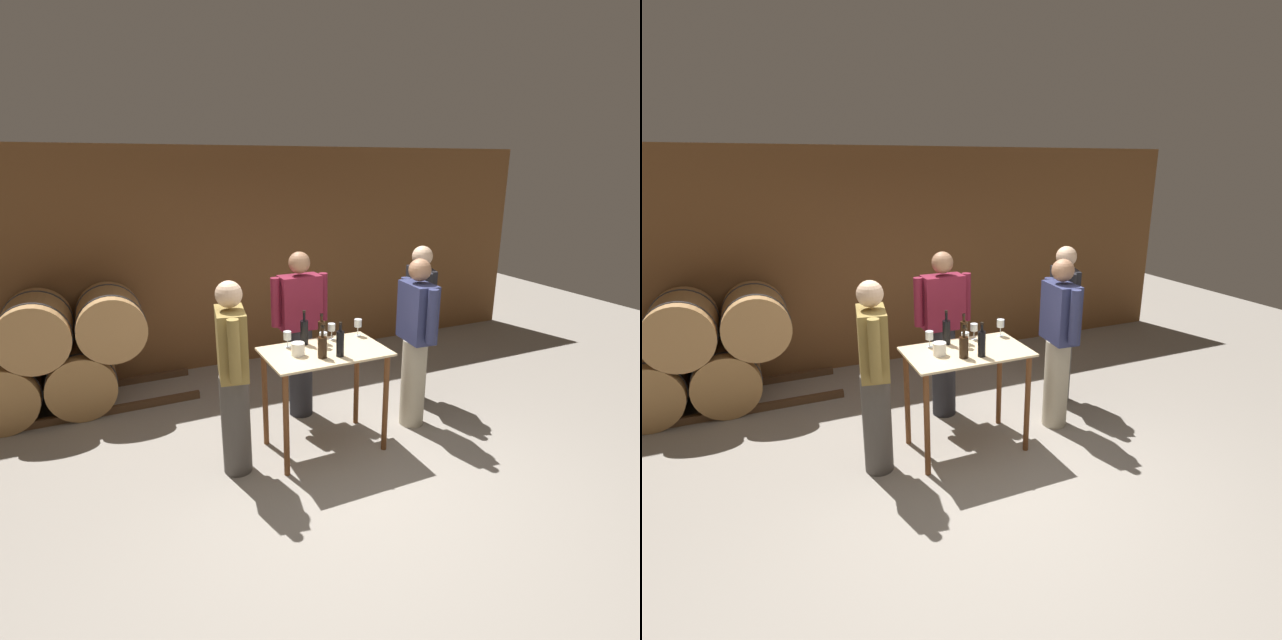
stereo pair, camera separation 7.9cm
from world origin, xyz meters
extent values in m
plane|color=gray|center=(0.00, 0.00, 0.00)|extent=(14.00, 14.00, 0.00)
cube|color=brown|center=(0.00, 2.93, 1.35)|extent=(8.40, 0.05, 2.70)
cube|color=#4C331E|center=(-2.34, 2.05, 0.04)|extent=(3.01, 0.06, 0.08)
cube|color=#4C331E|center=(-2.34, 2.75, 0.04)|extent=(3.01, 0.06, 0.08)
cylinder|color=#9E7242|center=(-2.69, 2.40, 0.33)|extent=(0.67, 0.87, 0.67)
cylinder|color=#38383D|center=(-2.69, 2.13, 0.33)|extent=(0.68, 0.03, 0.68)
cylinder|color=#38383D|center=(-2.69, 2.66, 0.33)|extent=(0.68, 0.03, 0.68)
cylinder|color=#9E7242|center=(-1.99, 2.40, 0.33)|extent=(0.67, 0.87, 0.67)
cylinder|color=#38383D|center=(-1.99, 2.13, 0.33)|extent=(0.68, 0.03, 0.68)
cylinder|color=#38383D|center=(-1.99, 2.66, 0.33)|extent=(0.68, 0.03, 0.68)
cylinder|color=#AD7F4C|center=(-2.34, 2.40, 0.90)|extent=(0.67, 0.87, 0.67)
cylinder|color=#38383D|center=(-2.34, 2.13, 0.90)|extent=(0.68, 0.03, 0.68)
cylinder|color=#38383D|center=(-2.34, 2.66, 0.90)|extent=(0.68, 0.03, 0.68)
cylinder|color=#AD7F4C|center=(-1.64, 2.40, 0.90)|extent=(0.67, 0.87, 0.67)
cylinder|color=#38383D|center=(-1.64, 2.13, 0.90)|extent=(0.68, 0.03, 0.68)
cylinder|color=#38383D|center=(-1.64, 2.66, 0.90)|extent=(0.68, 0.03, 0.68)
cube|color=beige|center=(0.01, 0.55, 0.93)|extent=(1.06, 0.66, 0.02)
cylinder|color=brown|center=(-0.46, 0.29, 0.46)|extent=(0.05, 0.05, 0.92)
cylinder|color=brown|center=(0.48, 0.29, 0.46)|extent=(0.05, 0.05, 0.92)
cylinder|color=brown|center=(-0.46, 0.82, 0.46)|extent=(0.05, 0.05, 0.92)
cylinder|color=brown|center=(0.48, 0.82, 0.46)|extent=(0.05, 0.05, 0.92)
cylinder|color=black|center=(-0.09, 0.77, 1.06)|extent=(0.07, 0.07, 0.22)
cylinder|color=black|center=(-0.09, 0.77, 1.21)|extent=(0.02, 0.02, 0.10)
cylinder|color=black|center=(-0.09, 0.77, 1.25)|extent=(0.03, 0.03, 0.02)
cylinder|color=black|center=(-0.08, 0.41, 1.04)|extent=(0.08, 0.08, 0.18)
cylinder|color=black|center=(-0.08, 0.41, 1.18)|extent=(0.02, 0.02, 0.10)
cylinder|color=black|center=(-0.08, 0.41, 1.22)|extent=(0.03, 0.03, 0.02)
cylinder|color=black|center=(0.07, 0.75, 1.04)|extent=(0.07, 0.07, 0.20)
cylinder|color=black|center=(0.07, 0.75, 1.18)|extent=(0.02, 0.02, 0.07)
cylinder|color=black|center=(0.07, 0.75, 1.21)|extent=(0.03, 0.03, 0.02)
cylinder|color=black|center=(0.07, 0.38, 1.05)|extent=(0.07, 0.07, 0.22)
cylinder|color=black|center=(0.07, 0.38, 1.21)|extent=(0.02, 0.02, 0.08)
cylinder|color=black|center=(0.07, 0.38, 1.24)|extent=(0.03, 0.03, 0.02)
cylinder|color=silver|center=(-0.26, 0.77, 0.95)|extent=(0.06, 0.06, 0.00)
cylinder|color=silver|center=(-0.26, 0.77, 0.98)|extent=(0.01, 0.01, 0.07)
cylinder|color=silver|center=(-0.26, 0.77, 1.05)|extent=(0.07, 0.07, 0.07)
cylinder|color=silver|center=(0.03, 0.63, 0.95)|extent=(0.06, 0.06, 0.00)
cylinder|color=silver|center=(0.03, 0.63, 0.98)|extent=(0.01, 0.01, 0.07)
cylinder|color=silver|center=(0.03, 0.63, 1.05)|extent=(0.07, 0.07, 0.07)
cylinder|color=silver|center=(0.19, 0.79, 0.95)|extent=(0.06, 0.06, 0.00)
cylinder|color=silver|center=(0.19, 0.79, 0.99)|extent=(0.01, 0.01, 0.08)
cylinder|color=silver|center=(0.19, 0.79, 1.06)|extent=(0.07, 0.07, 0.07)
cylinder|color=silver|center=(0.45, 0.78, 0.95)|extent=(0.06, 0.06, 0.00)
cylinder|color=silver|center=(0.45, 0.78, 0.99)|extent=(0.01, 0.01, 0.09)
cylinder|color=silver|center=(0.45, 0.78, 1.07)|extent=(0.07, 0.07, 0.07)
cylinder|color=white|center=(-0.25, 0.55, 1.00)|extent=(0.11, 0.11, 0.11)
cylinder|color=#4C4742|center=(1.32, 1.02, 0.43)|extent=(0.24, 0.24, 0.87)
cube|color=black|center=(1.32, 1.02, 1.17)|extent=(0.34, 0.45, 0.60)
sphere|color=beige|center=(1.32, 1.02, 1.60)|extent=(0.21, 0.21, 0.21)
cylinder|color=black|center=(1.41, 1.26, 1.20)|extent=(0.09, 0.09, 0.54)
cylinder|color=black|center=(1.24, 0.79, 1.20)|extent=(0.09, 0.09, 0.54)
cylinder|color=#232328|center=(0.06, 1.24, 0.47)|extent=(0.24, 0.24, 0.94)
cube|color=maroon|center=(0.06, 1.24, 1.20)|extent=(0.40, 0.22, 0.53)
sphere|color=#9E7051|center=(0.06, 1.24, 1.59)|extent=(0.21, 0.21, 0.21)
cylinder|color=maroon|center=(0.31, 1.24, 1.23)|extent=(0.09, 0.09, 0.48)
cylinder|color=maroon|center=(-0.19, 1.24, 1.23)|extent=(0.09, 0.09, 0.48)
cylinder|color=#B7AD93|center=(0.98, 0.59, 0.44)|extent=(0.24, 0.24, 0.89)
cube|color=navy|center=(0.98, 0.59, 1.16)|extent=(0.25, 0.42, 0.55)
sphere|color=#9E7051|center=(0.98, 0.59, 1.57)|extent=(0.21, 0.21, 0.21)
cylinder|color=navy|center=(1.01, 0.84, 1.19)|extent=(0.09, 0.09, 0.50)
cylinder|color=navy|center=(0.96, 0.34, 1.19)|extent=(0.09, 0.09, 0.50)
cylinder|color=#4C4742|center=(-0.82, 0.53, 0.44)|extent=(0.24, 0.24, 0.87)
cube|color=olive|center=(-0.82, 0.53, 1.15)|extent=(0.29, 0.43, 0.55)
sphere|color=beige|center=(-0.82, 0.53, 1.55)|extent=(0.21, 0.21, 0.21)
cylinder|color=olive|center=(-0.86, 0.28, 1.17)|extent=(0.09, 0.09, 0.49)
cylinder|color=olive|center=(-0.77, 0.77, 1.17)|extent=(0.09, 0.09, 0.49)
camera|label=1|loc=(-1.72, -3.11, 2.50)|focal=28.00mm
camera|label=2|loc=(-1.65, -3.14, 2.50)|focal=28.00mm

